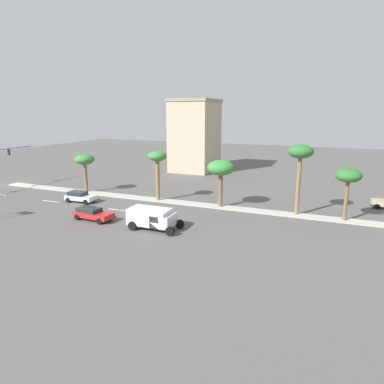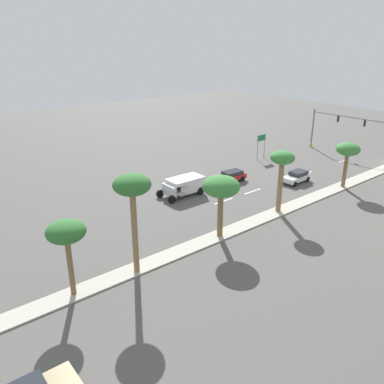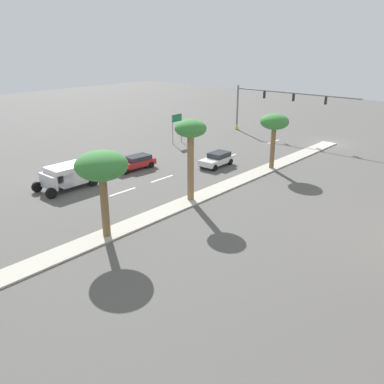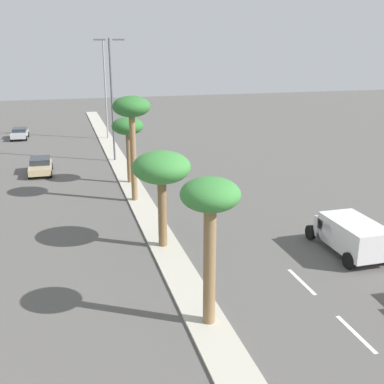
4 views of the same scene
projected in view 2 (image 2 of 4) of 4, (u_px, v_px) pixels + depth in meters
The scene contains 16 objects.
ground_plane at pixel (205, 242), 35.01m from camera, with size 160.00×160.00×0.00m, color #565451.
median_curb at pixel (97, 285), 28.80m from camera, with size 1.80×94.10×0.12m, color #B7B2A3.
lane_stripe_mid at pixel (344, 161), 58.45m from camera, with size 0.20×2.80×0.01m, color silver.
lane_stripe_front at pixel (306, 174), 52.82m from camera, with size 0.20×2.80×0.01m, color silver.
lane_stripe_rear at pixel (253, 191), 46.63m from camera, with size 0.20×2.80×0.01m, color silver.
lane_stripe_left at pixel (224, 201), 43.83m from camera, with size 0.20×2.80×0.01m, color silver.
traffic_signal_gantry at pixel (340, 126), 61.09m from camera, with size 17.65×0.53×6.32m.
directional_road_sign at pixel (261, 141), 58.65m from camera, with size 0.10×1.73×3.63m.
palm_tree_outboard at pixel (348, 151), 46.27m from camera, with size 2.78×2.78×5.43m.
palm_tree_center at pixel (282, 162), 39.15m from camera, with size 2.45×2.45×6.45m.
palm_tree_left at pixel (221, 188), 34.23m from camera, with size 3.34×3.34×5.71m.
palm_tree_inboard at pixel (132, 190), 27.97m from camera, with size 2.77×2.77×7.88m.
palm_tree_right at pixel (66, 234), 26.00m from camera, with size 2.67×2.67×5.60m.
sedan_red_inboard at pixel (230, 176), 49.65m from camera, with size 2.15×4.62×1.32m.
sedan_white_front at pixel (297, 177), 49.42m from camera, with size 2.00×3.97×1.38m.
box_truck at pixel (182, 186), 45.03m from camera, with size 2.54×5.33×2.06m.
Camera 2 is at (-23.25, 57.15, 16.83)m, focal length 36.79 mm.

